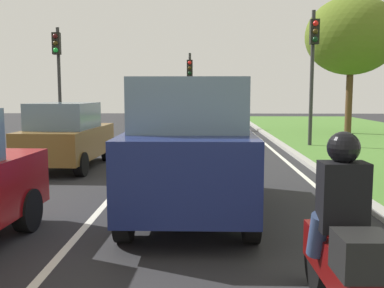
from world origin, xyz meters
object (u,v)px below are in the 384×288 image
(rider_person, at_px, (342,195))
(traffic_light_near_right, at_px, (313,57))
(traffic_light_far_median, at_px, (190,79))
(car_hatchback_far, at_px, (67,136))
(motorcycle, at_px, (341,266))
(car_suv_ahead, at_px, (190,146))
(traffic_light_overhead_left, at_px, (58,64))
(tree_roadside_far, at_px, (352,36))

(rider_person, xyz_separation_m, traffic_light_near_right, (2.84, 12.94, 2.17))
(rider_person, xyz_separation_m, traffic_light_far_median, (-1.98, 21.27, 1.60))
(car_hatchback_far, distance_m, motorcycle, 9.55)
(car_suv_ahead, xyz_separation_m, traffic_light_far_median, (-0.56, 17.60, 1.62))
(rider_person, distance_m, traffic_light_near_right, 13.43)
(car_suv_ahead, relative_size, traffic_light_far_median, 1.07)
(motorcycle, height_order, traffic_light_overhead_left, traffic_light_overhead_left)
(traffic_light_far_median, bearing_deg, car_hatchback_far, -102.58)
(tree_roadside_far, bearing_deg, traffic_light_far_median, 157.22)
(rider_person, relative_size, traffic_light_overhead_left, 0.25)
(car_hatchback_far, height_order, tree_roadside_far, tree_roadside_far)
(car_suv_ahead, distance_m, tree_roadside_far, 16.44)
(tree_roadside_far, bearing_deg, car_suv_ahead, -116.89)
(rider_person, height_order, traffic_light_far_median, traffic_light_far_median)
(car_hatchback_far, bearing_deg, traffic_light_far_median, 79.66)
(car_hatchback_far, xyz_separation_m, tree_roadside_far, (10.76, 9.86, 3.83))
(car_suv_ahead, bearing_deg, motorcycle, -69.23)
(tree_roadside_far, bearing_deg, rider_person, -107.99)
(car_hatchback_far, xyz_separation_m, traffic_light_near_right, (7.75, 4.82, 2.48))
(car_hatchback_far, bearing_deg, rider_person, -56.58)
(traffic_light_far_median, bearing_deg, car_suv_ahead, -88.17)
(car_hatchback_far, bearing_deg, motorcycle, -56.73)
(traffic_light_near_right, relative_size, traffic_light_far_median, 1.20)
(motorcycle, xyz_separation_m, traffic_light_far_median, (-1.98, 21.32, 2.22))
(traffic_light_far_median, height_order, tree_roadside_far, tree_roadside_far)
(traffic_light_near_right, height_order, tree_roadside_far, tree_roadside_far)
(car_hatchback_far, relative_size, motorcycle, 1.98)
(car_suv_ahead, xyz_separation_m, traffic_light_overhead_left, (-5.90, 11.23, 2.05))
(rider_person, relative_size, traffic_light_near_right, 0.23)
(car_suv_ahead, distance_m, traffic_light_far_median, 17.68)
(motorcycle, bearing_deg, tree_roadside_far, 70.99)
(traffic_light_near_right, xyz_separation_m, tree_roadside_far, (3.00, 5.04, 1.35))
(motorcycle, distance_m, tree_roadside_far, 19.40)
(car_hatchback_far, distance_m, traffic_light_overhead_left, 7.55)
(motorcycle, bearing_deg, rider_person, 91.09)
(rider_person, bearing_deg, car_hatchback_far, 120.10)
(traffic_light_overhead_left, relative_size, tree_roadside_far, 0.72)
(traffic_light_far_median, relative_size, tree_roadside_far, 0.64)
(traffic_light_overhead_left, distance_m, traffic_light_far_median, 8.32)
(car_suv_ahead, relative_size, car_hatchback_far, 1.20)
(traffic_light_overhead_left, bearing_deg, traffic_light_far_median, 50.05)
(motorcycle, height_order, tree_roadside_far, tree_roadside_far)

